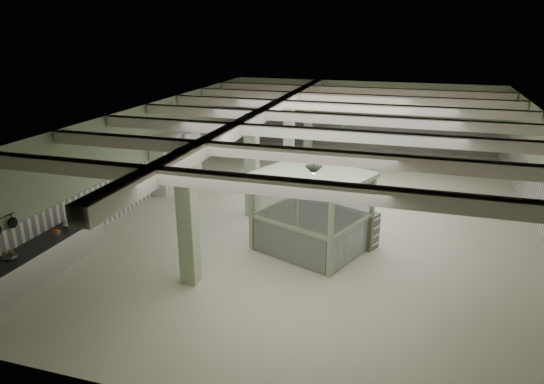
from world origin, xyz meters
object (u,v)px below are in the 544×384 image
(walkin_cooler, at_px, (173,160))
(guard_booth, at_px, (312,197))
(prep_counter, at_px, (35,263))
(filing_cabinet, at_px, (370,231))

(walkin_cooler, bearing_deg, guard_booth, -31.60)
(prep_counter, height_order, filing_cabinet, filing_cabinet)
(walkin_cooler, relative_size, guard_booth, 0.67)
(prep_counter, distance_m, guard_booth, 7.78)
(prep_counter, bearing_deg, filing_cabinet, 27.97)
(prep_counter, xyz_separation_m, guard_booth, (6.64, 3.87, 1.19))
(filing_cabinet, bearing_deg, walkin_cooler, -178.20)
(walkin_cooler, relative_size, filing_cabinet, 2.24)
(guard_booth, bearing_deg, filing_cabinet, 40.22)
(walkin_cooler, xyz_separation_m, filing_cabinet, (8.41, -3.58, -0.59))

